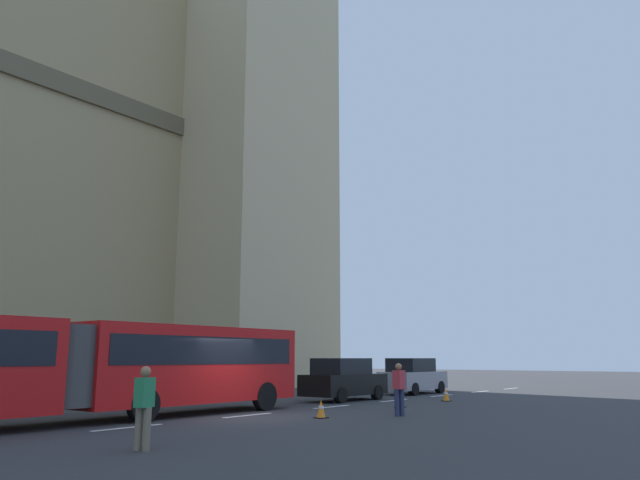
# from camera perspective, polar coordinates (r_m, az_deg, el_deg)

# --- Properties ---
(ground_plane) EXTENTS (160.00, 160.00, 0.00)m
(ground_plane) POSITION_cam_1_polar(r_m,az_deg,el_deg) (20.91, -7.36, -15.88)
(ground_plane) COLOR #333335
(lane_centre_marking) EXTENTS (39.00, 0.16, 0.01)m
(lane_centre_marking) POSITION_cam_1_polar(r_m,az_deg,el_deg) (24.62, 1.11, -15.19)
(lane_centre_marking) COLOR silver
(lane_centre_marking) RESTS_ON ground_plane
(articulated_bus) EXTENTS (17.71, 2.54, 2.90)m
(articulated_bus) POSITION_cam_1_polar(r_m,az_deg,el_deg) (19.22, -23.04, -10.35)
(articulated_bus) COLOR red
(articulated_bus) RESTS_ON ground_plane
(sedan_lead) EXTENTS (4.40, 1.86, 1.85)m
(sedan_lead) POSITION_cam_1_polar(r_m,az_deg,el_deg) (28.13, 2.22, -12.79)
(sedan_lead) COLOR black
(sedan_lead) RESTS_ON ground_plane
(sedan_trailing) EXTENTS (4.40, 1.86, 1.85)m
(sedan_trailing) POSITION_cam_1_polar(r_m,az_deg,el_deg) (33.72, 8.59, -12.36)
(sedan_trailing) COLOR gray
(sedan_trailing) RESTS_ON ground_plane
(traffic_cone_west) EXTENTS (0.36, 0.36, 0.58)m
(traffic_cone_west) POSITION_cam_1_polar(r_m,az_deg,el_deg) (20.05, 0.10, -15.37)
(traffic_cone_west) COLOR black
(traffic_cone_west) RESTS_ON ground_plane
(traffic_cone_middle) EXTENTS (0.36, 0.36, 0.58)m
(traffic_cone_middle) POSITION_cam_1_polar(r_m,az_deg,el_deg) (24.54, 7.41, -14.46)
(traffic_cone_middle) COLOR black
(traffic_cone_middle) RESTS_ON ground_plane
(traffic_cone_east) EXTENTS (0.36, 0.36, 0.58)m
(traffic_cone_east) POSITION_cam_1_polar(r_m,az_deg,el_deg) (28.35, 11.60, -13.84)
(traffic_cone_east) COLOR black
(traffic_cone_east) RESTS_ON ground_plane
(pedestrian_near_cones) EXTENTS (0.45, 0.35, 1.69)m
(pedestrian_near_cones) POSITION_cam_1_polar(r_m,az_deg,el_deg) (13.58, -15.99, -14.44)
(pedestrian_near_cones) COLOR #726651
(pedestrian_near_cones) RESTS_ON ground_plane
(pedestrian_by_kerb) EXTENTS (0.37, 0.46, 1.69)m
(pedestrian_by_kerb) POSITION_cam_1_polar(r_m,az_deg,el_deg) (20.84, 7.33, -13.38)
(pedestrian_by_kerb) COLOR #262D4C
(pedestrian_by_kerb) RESTS_ON ground_plane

